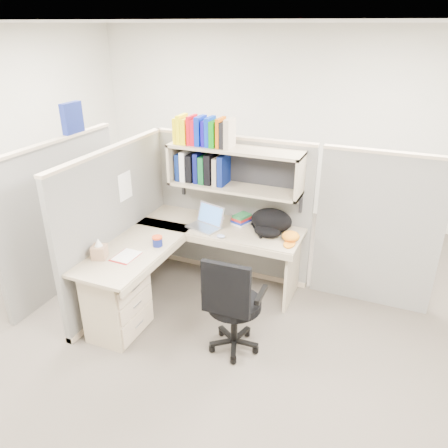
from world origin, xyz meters
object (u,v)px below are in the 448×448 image
at_px(backpack, 270,223).
at_px(task_chair, 233,319).
at_px(desk, 147,281).
at_px(laptop, 204,218).
at_px(snack_canister, 157,241).

xyz_separation_m(backpack, task_chair, (-0.00, -1.00, -0.50)).
height_order(desk, laptop, laptop).
bearing_deg(task_chair, desk, 172.82).
distance_m(laptop, task_chair, 1.20).
bearing_deg(backpack, task_chair, -107.03).
xyz_separation_m(snack_canister, task_chair, (0.92, -0.32, -0.43)).
bearing_deg(snack_canister, laptop, 65.52).
distance_m(desk, backpack, 1.35).
xyz_separation_m(desk, task_chair, (0.94, -0.12, -0.09)).
bearing_deg(laptop, backpack, 27.83).
bearing_deg(desk, snack_canister, 84.24).
bearing_deg(laptop, desk, -93.38).
distance_m(snack_canister, task_chair, 1.06).
height_order(backpack, task_chair, task_chair).
distance_m(desk, laptop, 0.89).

